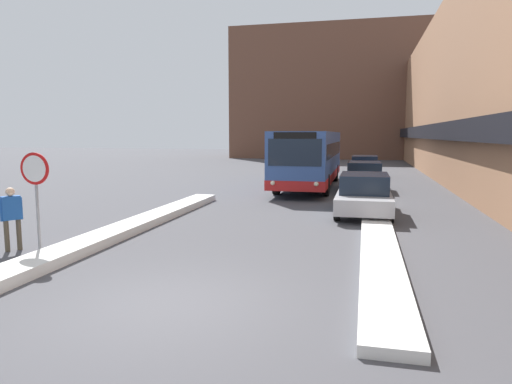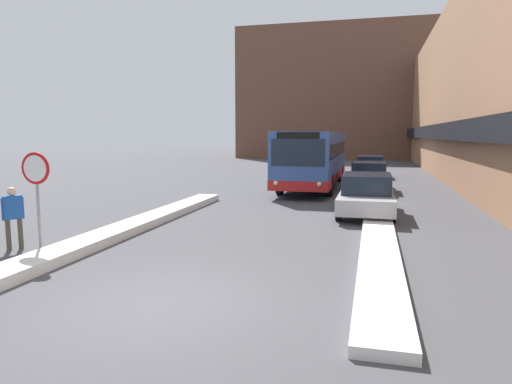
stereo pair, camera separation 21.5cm
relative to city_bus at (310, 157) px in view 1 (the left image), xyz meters
name	(u,v)px [view 1 (the left image)]	position (x,y,z in m)	size (l,w,h in m)	color
ground_plane	(167,306)	(-0.29, -18.04, -1.65)	(160.00, 160.00, 0.00)	#47474C
building_row_right	(480,93)	(9.69, 5.96, 3.77)	(5.50, 60.00, 10.87)	#996B4C
building_backdrop_far	(340,94)	(-0.29, 32.92, 6.18)	(26.00, 8.00, 15.65)	brown
snow_bank_left	(137,224)	(-3.89, -12.26, -1.53)	(0.90, 12.55, 0.25)	silver
snow_bank_right	(377,232)	(3.31, -11.66, -1.56)	(0.90, 15.03, 0.18)	silver
city_bus	(310,157)	(0.00, 0.00, 0.00)	(2.64, 11.45, 3.01)	#335193
parked_car_front	(364,194)	(2.91, -8.16, -0.91)	(1.93, 4.42, 1.46)	#B7B7BC
parked_car_middle	(364,176)	(2.91, -0.77, -0.91)	(1.93, 4.44, 1.47)	black
parked_car_back	(364,166)	(2.91, 6.92, -0.93)	(1.93, 4.22, 1.44)	navy
stop_sign	(35,181)	(-4.64, -15.70, 0.14)	(0.76, 0.08, 2.45)	gray
pedestrian	(11,213)	(-5.55, -15.50, -0.70)	(0.41, 0.46, 1.58)	brown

